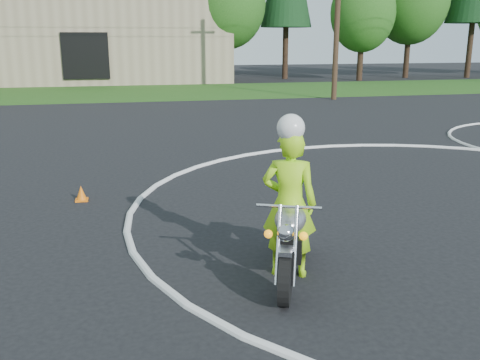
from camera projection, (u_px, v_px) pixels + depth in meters
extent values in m
cube|color=#1E4714|center=(219.00, 91.00, 32.64)|extent=(120.00, 10.00, 0.02)
torus|color=silver|center=(453.00, 208.00, 10.00)|extent=(12.12, 12.12, 0.12)
cylinder|color=black|center=(285.00, 278.00, 6.29)|extent=(0.38, 0.67, 0.67)
cylinder|color=black|center=(295.00, 233.00, 7.77)|extent=(0.38, 0.67, 0.67)
cube|color=black|center=(291.00, 244.00, 7.05)|extent=(0.52, 0.68, 0.33)
ellipsoid|color=#9A9A9F|center=(290.00, 219.00, 6.74)|extent=(0.64, 0.81, 0.31)
cube|color=black|center=(293.00, 209.00, 7.28)|extent=(0.52, 0.73, 0.11)
cylinder|color=white|center=(278.00, 244.00, 6.29)|extent=(0.20, 0.39, 0.89)
cylinder|color=silver|center=(295.00, 245.00, 6.26)|extent=(0.20, 0.39, 0.89)
cube|color=white|center=(286.00, 251.00, 6.18)|extent=(0.24, 0.28, 0.06)
cylinder|color=silver|center=(289.00, 207.00, 6.35)|extent=(0.73, 0.33, 0.04)
sphere|color=#BABAC0|center=(286.00, 233.00, 6.03)|extent=(0.20, 0.20, 0.20)
sphere|color=orange|center=(268.00, 234.00, 6.09)|extent=(0.10, 0.10, 0.10)
sphere|color=orange|center=(304.00, 236.00, 6.02)|extent=(0.10, 0.10, 0.10)
cylinder|color=white|center=(306.00, 240.00, 7.48)|extent=(0.42, 0.86, 0.09)
imported|color=#9CE217|center=(289.00, 204.00, 6.96)|extent=(0.84, 0.71, 1.96)
sphere|color=silver|center=(291.00, 128.00, 6.65)|extent=(0.35, 0.35, 0.35)
cone|color=orange|center=(81.00, 193.00, 10.42)|extent=(0.22, 0.22, 0.30)
cube|color=orange|center=(82.00, 200.00, 10.46)|extent=(0.24, 0.24, 0.03)
cube|color=black|center=(86.00, 56.00, 35.06)|extent=(3.00, 0.16, 3.00)
cylinder|color=#382619|center=(228.00, 59.00, 39.26)|extent=(0.44, 0.44, 3.24)
ellipsoid|color=#1E5116|center=(228.00, 3.00, 38.25)|extent=(5.40, 5.40, 6.48)
cylinder|color=#382619|center=(285.00, 53.00, 42.11)|extent=(0.44, 0.44, 3.96)
cylinder|color=#382619|center=(360.00, 61.00, 40.48)|extent=(0.44, 0.44, 2.88)
ellipsoid|color=#1E5116|center=(363.00, 13.00, 39.59)|extent=(4.80, 4.80, 5.76)
cylinder|color=#382619|center=(407.00, 55.00, 43.34)|extent=(0.44, 0.44, 3.60)
cylinder|color=#382619|center=(469.00, 51.00, 43.37)|extent=(0.44, 0.44, 4.32)
cylinder|color=#382619|center=(173.00, 62.00, 39.40)|extent=(0.44, 0.44, 2.88)
ellipsoid|color=#1E5116|center=(171.00, 12.00, 38.50)|extent=(4.80, 4.80, 5.76)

